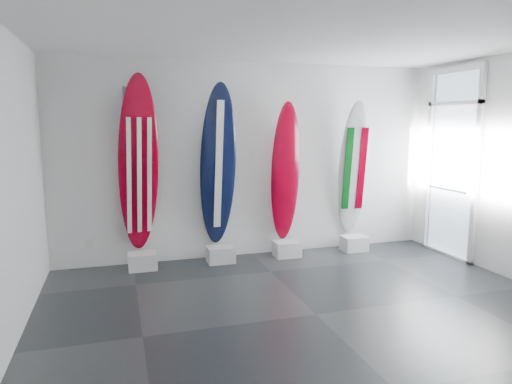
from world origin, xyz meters
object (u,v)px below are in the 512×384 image
object	(u,v)px
surfboard_usa	(139,165)
surfboard_italy	(353,169)
surfboard_navy	(218,166)
surfboard_swiss	(285,172)

from	to	relation	value
surfboard_usa	surfboard_italy	world-z (taller)	surfboard_usa
surfboard_usa	surfboard_italy	size ratio (longest dim) A/B	1.14
surfboard_italy	surfboard_usa	bearing A→B (deg)	-172.28
surfboard_usa	surfboard_italy	bearing A→B (deg)	-10.52
surfboard_usa	surfboard_navy	bearing A→B (deg)	-10.52
surfboard_navy	surfboard_italy	world-z (taller)	surfboard_navy
surfboard_navy	surfboard_swiss	world-z (taller)	surfboard_navy
surfboard_navy	surfboard_italy	bearing A→B (deg)	-5.15
surfboard_usa	surfboard_italy	xyz separation A→B (m)	(3.39, 0.00, -0.16)
surfboard_swiss	surfboard_italy	distance (m)	1.18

